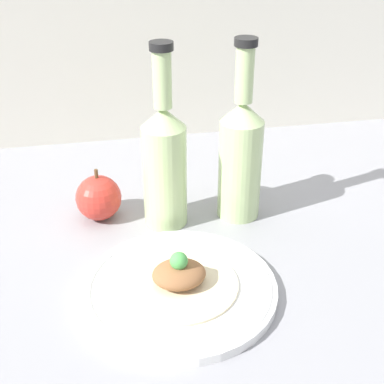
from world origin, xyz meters
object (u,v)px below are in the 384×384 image
(cider_bottle_left, at_px, (164,161))
(apple, at_px, (99,198))
(cider_bottle_right, at_px, (241,154))
(plate, at_px, (179,288))
(plated_food, at_px, (179,277))

(cider_bottle_left, distance_m, apple, 0.14)
(cider_bottle_right, bearing_deg, apple, 171.94)
(cider_bottle_left, distance_m, cider_bottle_right, 0.13)
(plate, distance_m, cider_bottle_left, 0.21)
(plated_food, bearing_deg, cider_bottle_right, 54.13)
(plate, height_order, apple, apple)
(plated_food, distance_m, cider_bottle_right, 0.25)
(plate, xyz_separation_m, cider_bottle_left, (0.01, 0.19, 0.10))
(cider_bottle_right, relative_size, apple, 3.29)
(plated_food, xyz_separation_m, cider_bottle_right, (0.14, 0.19, 0.09))
(cider_bottle_left, relative_size, cider_bottle_right, 1.00)
(plate, bearing_deg, cider_bottle_right, 54.13)
(plated_food, height_order, cider_bottle_left, cider_bottle_left)
(plated_food, bearing_deg, cider_bottle_left, 86.92)
(plate, height_order, cider_bottle_left, cider_bottle_left)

